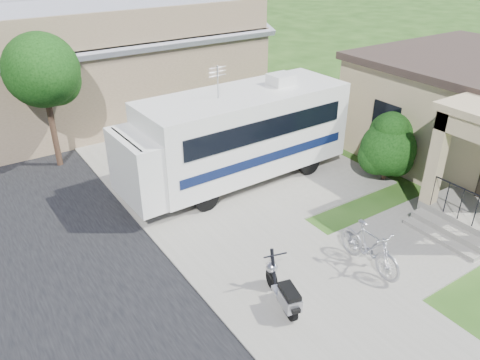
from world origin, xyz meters
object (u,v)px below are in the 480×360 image
scooter (284,291)px  bicycle (369,249)px  shrub (388,146)px  motorhome (237,133)px  garden_hose (419,219)px

scooter → bicycle: bearing=12.6°
bicycle → shrub: bearing=38.5°
motorhome → bicycle: bearing=-90.8°
scooter → garden_hose: (5.37, 0.56, -0.37)m
motorhome → garden_hose: bearing=-61.1°
shrub → scooter: 7.16m
motorhome → scooter: size_ratio=4.94×
motorhome → garden_hose: size_ratio=19.99×
shrub → scooter: size_ratio=1.55×
motorhome → scooter: (-2.44, -5.53, -1.20)m
motorhome → shrub: bearing=-34.7°
scooter → bicycle: bicycle is taller
motorhome → garden_hose: 5.97m
scooter → motorhome: bearing=80.8°
garden_hose → scooter: bearing=-174.0°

